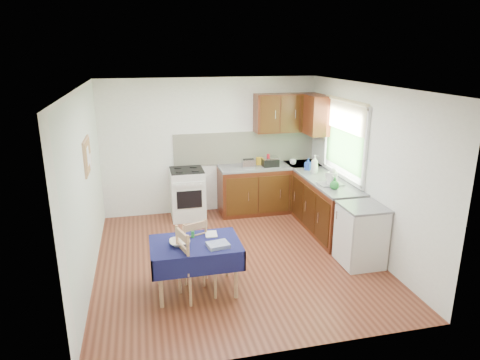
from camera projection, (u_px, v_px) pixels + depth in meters
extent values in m
plane|color=#532416|center=(236.00, 258.00, 6.33)|extent=(4.20, 4.20, 0.00)
cube|color=white|center=(235.00, 86.00, 5.61)|extent=(4.00, 4.20, 0.02)
cube|color=white|center=(211.00, 146.00, 7.93)|extent=(4.00, 0.02, 2.50)
cube|color=white|center=(285.00, 240.00, 4.01)|extent=(4.00, 0.02, 2.50)
cube|color=white|center=(85.00, 188.00, 5.53)|extent=(0.02, 4.20, 2.50)
cube|color=white|center=(366.00, 169.00, 6.41)|extent=(0.02, 4.20, 2.50)
cube|color=#371309|center=(269.00, 189.00, 8.11)|extent=(1.90, 0.60, 0.86)
cube|color=#371309|center=(326.00, 207.00, 7.18)|extent=(0.60, 1.70, 0.86)
cube|color=slate|center=(270.00, 166.00, 7.98)|extent=(1.90, 0.60, 0.04)
cube|color=slate|center=(328.00, 181.00, 7.05)|extent=(0.60, 1.70, 0.04)
cube|color=slate|center=(302.00, 164.00, 8.12)|extent=(0.60, 0.60, 0.04)
cube|color=white|center=(245.00, 147.00, 8.07)|extent=(2.70, 0.02, 0.60)
cube|color=#371309|center=(287.00, 113.00, 7.89)|extent=(1.20, 0.35, 0.70)
cube|color=#371309|center=(317.00, 115.00, 7.59)|extent=(0.35, 0.50, 0.70)
cube|color=silver|center=(187.00, 194.00, 7.77)|extent=(0.60, 0.60, 0.90)
cube|color=black|center=(187.00, 170.00, 7.64)|extent=(0.58, 0.58, 0.02)
cube|color=black|center=(189.00, 200.00, 7.49)|extent=(0.44, 0.01, 0.32)
cube|color=#2C5925|center=(345.00, 143.00, 6.98)|extent=(0.01, 1.40, 0.85)
cube|color=silver|center=(347.00, 103.00, 6.79)|extent=(0.04, 1.48, 0.06)
cube|color=silver|center=(342.00, 176.00, 7.14)|extent=(0.04, 1.48, 0.06)
cube|color=beige|center=(345.00, 117.00, 6.85)|extent=(0.02, 1.36, 0.44)
cube|color=silver|center=(361.00, 236.00, 6.07)|extent=(0.55, 0.58, 0.85)
cube|color=slate|center=(364.00, 207.00, 5.94)|extent=(0.58, 0.60, 0.03)
cube|color=#A47A52|center=(87.00, 156.00, 5.72)|extent=(0.02, 0.62, 0.47)
cube|color=#AB7A47|center=(88.00, 156.00, 5.72)|extent=(0.01, 0.56, 0.41)
cube|color=white|center=(88.00, 156.00, 5.64)|extent=(0.00, 0.18, 0.24)
cube|color=white|center=(91.00, 161.00, 5.86)|extent=(0.00, 0.15, 0.20)
cube|color=#0D1037|center=(195.00, 244.00, 5.30)|extent=(1.07, 0.71, 0.03)
cube|color=#0D1037|center=(200.00, 266.00, 4.99)|extent=(1.11, 0.02, 0.26)
cube|color=#0D1037|center=(192.00, 240.00, 5.68)|extent=(1.11, 0.02, 0.26)
cube|color=#0D1037|center=(151.00, 257.00, 5.21)|extent=(0.02, 0.75, 0.26)
cube|color=#0D1037|center=(238.00, 248.00, 5.45)|extent=(0.02, 0.75, 0.26)
cylinder|color=#A47A52|center=(161.00, 283.00, 5.04)|extent=(0.05, 0.05, 0.64)
cylinder|color=#A47A52|center=(236.00, 275.00, 5.24)|extent=(0.05, 0.05, 0.64)
cylinder|color=#A47A52|center=(158.00, 262.00, 5.56)|extent=(0.05, 0.05, 0.64)
cylinder|color=#A47A52|center=(227.00, 254.00, 5.75)|extent=(0.05, 0.05, 0.64)
cube|color=#A47A52|center=(190.00, 249.00, 5.70)|extent=(0.49, 0.49, 0.04)
cube|color=#A47A52|center=(195.00, 232.00, 5.48)|extent=(0.33, 0.15, 0.27)
cylinder|color=#A47A52|center=(196.00, 256.00, 5.97)|extent=(0.03, 0.03, 0.41)
cylinder|color=#A47A52|center=(175.00, 262.00, 5.80)|extent=(0.03, 0.03, 0.41)
cylinder|color=#A47A52|center=(206.00, 265.00, 5.72)|extent=(0.03, 0.03, 0.41)
cylinder|color=#A47A52|center=(186.00, 271.00, 5.55)|extent=(0.03, 0.03, 0.41)
cube|color=#A47A52|center=(197.00, 264.00, 5.24)|extent=(0.51, 0.51, 0.04)
cube|color=#A47A52|center=(182.00, 242.00, 5.06)|extent=(0.14, 0.37, 0.29)
cylinder|color=#A47A52|center=(215.00, 283.00, 5.25)|extent=(0.04, 0.04, 0.44)
cylinder|color=#A47A52|center=(204.00, 271.00, 5.53)|extent=(0.04, 0.04, 0.44)
cylinder|color=#A47A52|center=(190.00, 290.00, 5.09)|extent=(0.04, 0.04, 0.44)
cylinder|color=#A47A52|center=(180.00, 278.00, 5.37)|extent=(0.04, 0.04, 0.44)
cube|color=silver|center=(248.00, 164.00, 7.77)|extent=(0.23, 0.14, 0.16)
cube|color=black|center=(248.00, 159.00, 7.74)|extent=(0.20, 0.02, 0.02)
cube|color=black|center=(270.00, 162.00, 7.91)|extent=(0.29, 0.25, 0.14)
cube|color=silver|center=(270.00, 158.00, 7.88)|extent=(0.29, 0.25, 0.03)
cylinder|color=red|center=(268.00, 160.00, 7.87)|extent=(0.05, 0.05, 0.23)
cube|color=yellow|center=(259.00, 161.00, 7.99)|extent=(0.13, 0.11, 0.14)
cube|color=gray|center=(330.00, 184.00, 6.83)|extent=(0.37, 0.29, 0.02)
cylinder|color=silver|center=(330.00, 179.00, 6.80)|extent=(0.05, 0.18, 0.18)
cylinder|color=silver|center=(332.00, 179.00, 6.79)|extent=(0.16, 0.16, 0.20)
sphere|color=silver|center=(333.00, 171.00, 6.75)|extent=(0.10, 0.10, 0.10)
imported|color=white|center=(293.00, 162.00, 8.01)|extent=(0.16, 0.16, 0.10)
imported|color=silver|center=(315.00, 164.00, 7.39)|extent=(0.18, 0.18, 0.33)
imported|color=#1D3FAA|center=(308.00, 164.00, 7.64)|extent=(0.14, 0.14, 0.21)
imported|color=#268C33|center=(335.00, 183.00, 6.58)|extent=(0.19, 0.19, 0.19)
imported|color=beige|center=(180.00, 243.00, 5.23)|extent=(0.26, 0.26, 0.06)
imported|color=white|center=(205.00, 235.00, 5.51)|extent=(0.17, 0.22, 0.02)
cylinder|color=#268E3B|center=(193.00, 234.00, 5.44)|extent=(0.04, 0.04, 0.09)
cube|color=navy|center=(218.00, 245.00, 5.18)|extent=(0.29, 0.24, 0.05)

